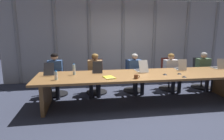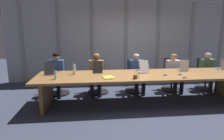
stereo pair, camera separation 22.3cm
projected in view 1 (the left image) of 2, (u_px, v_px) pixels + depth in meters
name	position (u px, v px, depth m)	size (l,w,h in m)	color
ground_plane	(143.00, 102.00, 4.87)	(16.51, 16.51, 0.00)	#383D51
conference_table	(143.00, 79.00, 4.75)	(5.17, 1.24, 0.74)	olive
curtain_backdrop	(123.00, 41.00, 6.87)	(8.26, 0.17, 2.83)	#B2B2B7
laptop_left_end	(51.00, 72.00, 4.68)	(0.26, 0.49, 0.30)	#2D2D33
laptop_left_mid	(97.00, 70.00, 4.85)	(0.24, 0.41, 0.31)	#2D2D33
laptop_center	(141.00, 69.00, 5.00)	(0.27, 0.50, 0.31)	beige
laptop_right_mid	(181.00, 68.00, 5.21)	(0.26, 0.39, 0.31)	beige
laptop_right_end	(218.00, 67.00, 5.37)	(0.25, 0.41, 0.29)	beige
office_chair_left_end	(57.00, 82.00, 5.42)	(0.60, 0.61, 0.92)	#2D2D38
office_chair_left_mid	(96.00, 81.00, 5.60)	(0.60, 0.60, 0.96)	#511E19
office_chair_center	(133.00, 79.00, 5.76)	(0.60, 0.60, 0.93)	navy
office_chair_right_mid	(169.00, 78.00, 5.94)	(0.60, 0.61, 0.95)	#511E19
office_chair_right_end	(201.00, 77.00, 6.10)	(0.60, 0.60, 0.93)	#2D2D38
person_left_end	(55.00, 72.00, 5.21)	(0.41, 0.56, 1.18)	#335184
person_left_mid	(95.00, 72.00, 5.38)	(0.45, 0.57, 1.15)	olive
person_center	(135.00, 71.00, 5.55)	(0.43, 0.57, 1.13)	#335184
person_right_mid	(172.00, 70.00, 5.72)	(0.42, 0.56, 1.11)	silver
person_right_end	(205.00, 69.00, 5.89)	(0.43, 0.56, 1.13)	#4C6B4C
water_bottle_primary	(56.00, 76.00, 4.14)	(0.06, 0.06, 0.21)	silver
water_bottle_secondary	(74.00, 70.00, 4.61)	(0.07, 0.07, 0.27)	silver
coffee_mug_far	(136.00, 77.00, 4.26)	(0.13, 0.09, 0.09)	brown
conference_mic_left_side	(184.00, 77.00, 4.38)	(0.11, 0.11, 0.04)	black
conference_mic_middle	(179.00, 73.00, 4.69)	(0.11, 0.11, 0.04)	black
conference_mic_right_side	(165.00, 74.00, 4.63)	(0.11, 0.11, 0.04)	black
spiral_notepad	(109.00, 77.00, 4.33)	(0.29, 0.35, 0.03)	yellow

